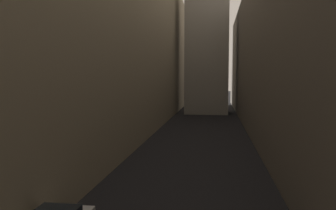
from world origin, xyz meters
The scene contains 3 objects.
ground_plane centered at (0.00, 48.00, 0.00)m, with size 264.00×264.00×0.00m, color black.
building_block_left centered at (-12.33, 50.00, 11.41)m, with size 13.66×108.00×22.82m, color gray.
building_block_right centered at (12.54, 50.00, 9.31)m, with size 14.08×108.00×18.61m, color #60594F.
Camera 1 is at (1.78, 10.45, 6.70)m, focal length 37.73 mm.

